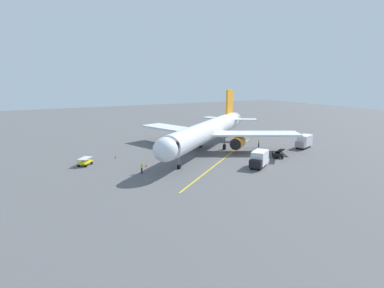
{
  "coord_description": "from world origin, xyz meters",
  "views": [
    {
      "loc": [
        35.22,
        54.15,
        14.36
      ],
      "look_at": [
        7.99,
        5.06,
        3.0
      ],
      "focal_mm": 31.09,
      "sensor_mm": 36.0,
      "label": 1
    }
  ],
  "objects_px": {
    "ground_crew_marshaller": "(142,168)",
    "belt_loader_starboard_side": "(277,154)",
    "ground_crew_wing_walker": "(259,143)",
    "box_truck_rear_apron": "(259,159)",
    "airplane": "(208,131)",
    "box_truck_near_nose": "(304,141)",
    "baggage_cart_portside": "(85,162)",
    "safety_cone_nose_right": "(146,165)",
    "safety_cone_nose_left": "(116,157)"
  },
  "relations": [
    {
      "from": "ground_crew_wing_walker",
      "to": "belt_loader_starboard_side",
      "type": "xyz_separation_m",
      "value": [
        2.98,
        8.7,
        -0.17
      ]
    },
    {
      "from": "box_truck_near_nose",
      "to": "baggage_cart_portside",
      "type": "height_order",
      "value": "box_truck_near_nose"
    },
    {
      "from": "airplane",
      "to": "box_truck_near_nose",
      "type": "xyz_separation_m",
      "value": [
        -18.9,
        6.97,
        -2.62
      ]
    },
    {
      "from": "ground_crew_wing_walker",
      "to": "box_truck_rear_apron",
      "type": "xyz_separation_m",
      "value": [
        10.18,
        12.11,
        0.5
      ]
    },
    {
      "from": "box_truck_near_nose",
      "to": "safety_cone_nose_left",
      "type": "xyz_separation_m",
      "value": [
        36.45,
        -10.03,
        -1.11
      ]
    },
    {
      "from": "ground_crew_marshaller",
      "to": "ground_crew_wing_walker",
      "type": "bearing_deg",
      "value": -167.49
    },
    {
      "from": "safety_cone_nose_left",
      "to": "ground_crew_marshaller",
      "type": "bearing_deg",
      "value": 93.73
    },
    {
      "from": "airplane",
      "to": "baggage_cart_portside",
      "type": "height_order",
      "value": "airplane"
    },
    {
      "from": "airplane",
      "to": "ground_crew_wing_walker",
      "type": "height_order",
      "value": "airplane"
    },
    {
      "from": "ground_crew_marshaller",
      "to": "belt_loader_starboard_side",
      "type": "distance_m",
      "value": 25.15
    },
    {
      "from": "safety_cone_nose_right",
      "to": "ground_crew_marshaller",
      "type": "bearing_deg",
      "value": 58.04
    },
    {
      "from": "airplane",
      "to": "ground_crew_wing_walker",
      "type": "xyz_separation_m",
      "value": [
        -11.2,
        1.98,
        -3.12
      ]
    },
    {
      "from": "box_truck_near_nose",
      "to": "safety_cone_nose_right",
      "type": "distance_m",
      "value": 33.78
    },
    {
      "from": "airplane",
      "to": "belt_loader_starboard_side",
      "type": "relative_size",
      "value": 7.44
    },
    {
      "from": "box_truck_rear_apron",
      "to": "safety_cone_nose_right",
      "type": "bearing_deg",
      "value": -29.95
    },
    {
      "from": "ground_crew_marshaller",
      "to": "safety_cone_nose_left",
      "type": "bearing_deg",
      "value": -86.27
    },
    {
      "from": "box_truck_near_nose",
      "to": "box_truck_rear_apron",
      "type": "relative_size",
      "value": 1.02
    },
    {
      "from": "belt_loader_starboard_side",
      "to": "safety_cone_nose_left",
      "type": "relative_size",
      "value": 8.31
    },
    {
      "from": "box_truck_rear_apron",
      "to": "belt_loader_starboard_side",
      "type": "bearing_deg",
      "value": -154.69
    },
    {
      "from": "ground_crew_marshaller",
      "to": "box_truck_rear_apron",
      "type": "xyz_separation_m",
      "value": [
        -17.83,
        5.89,
        0.5
      ]
    },
    {
      "from": "ground_crew_marshaller",
      "to": "box_truck_rear_apron",
      "type": "relative_size",
      "value": 0.35
    },
    {
      "from": "box_truck_near_nose",
      "to": "safety_cone_nose_right",
      "type": "xyz_separation_m",
      "value": [
        33.7,
        -1.99,
        -1.11
      ]
    },
    {
      "from": "ground_crew_wing_walker",
      "to": "baggage_cart_portside",
      "type": "distance_m",
      "value": 34.66
    },
    {
      "from": "airplane",
      "to": "box_truck_near_nose",
      "type": "distance_m",
      "value": 20.31
    },
    {
      "from": "safety_cone_nose_left",
      "to": "safety_cone_nose_right",
      "type": "height_order",
      "value": "same"
    },
    {
      "from": "belt_loader_starboard_side",
      "to": "box_truck_near_nose",
      "type": "bearing_deg",
      "value": -160.83
    },
    {
      "from": "safety_cone_nose_right",
      "to": "ground_crew_wing_walker",
      "type": "bearing_deg",
      "value": -173.43
    },
    {
      "from": "safety_cone_nose_right",
      "to": "box_truck_near_nose",
      "type": "bearing_deg",
      "value": 176.61
    },
    {
      "from": "box_truck_near_nose",
      "to": "belt_loader_starboard_side",
      "type": "relative_size",
      "value": 1.09
    },
    {
      "from": "baggage_cart_portside",
      "to": "safety_cone_nose_right",
      "type": "xyz_separation_m",
      "value": [
        -8.56,
        5.67,
        -0.38
      ]
    },
    {
      "from": "ground_crew_wing_walker",
      "to": "safety_cone_nose_left",
      "type": "xyz_separation_m",
      "value": [
        28.74,
        -5.04,
        -0.61
      ]
    },
    {
      "from": "box_truck_rear_apron",
      "to": "safety_cone_nose_left",
      "type": "bearing_deg",
      "value": -42.73
    },
    {
      "from": "belt_loader_starboard_side",
      "to": "ground_crew_marshaller",
      "type": "bearing_deg",
      "value": -5.68
    },
    {
      "from": "baggage_cart_portside",
      "to": "safety_cone_nose_right",
      "type": "relative_size",
      "value": 5.25
    },
    {
      "from": "baggage_cart_portside",
      "to": "belt_loader_starboard_side",
      "type": "distance_m",
      "value": 33.56
    },
    {
      "from": "ground_crew_wing_walker",
      "to": "safety_cone_nose_right",
      "type": "bearing_deg",
      "value": 6.57
    },
    {
      "from": "belt_loader_starboard_side",
      "to": "safety_cone_nose_right",
      "type": "distance_m",
      "value": 23.72
    },
    {
      "from": "belt_loader_starboard_side",
      "to": "safety_cone_nose_right",
      "type": "relative_size",
      "value": 8.31
    },
    {
      "from": "safety_cone_nose_right",
      "to": "box_truck_rear_apron",
      "type": "bearing_deg",
      "value": 150.05
    },
    {
      "from": "airplane",
      "to": "safety_cone_nose_left",
      "type": "bearing_deg",
      "value": -9.9
    },
    {
      "from": "ground_crew_wing_walker",
      "to": "box_truck_rear_apron",
      "type": "relative_size",
      "value": 0.35
    },
    {
      "from": "box_truck_near_nose",
      "to": "box_truck_rear_apron",
      "type": "bearing_deg",
      "value": 21.71
    },
    {
      "from": "airplane",
      "to": "ground_crew_marshaller",
      "type": "distance_m",
      "value": 18.96
    },
    {
      "from": "ground_crew_wing_walker",
      "to": "box_truck_near_nose",
      "type": "bearing_deg",
      "value": 147.07
    },
    {
      "from": "belt_loader_starboard_side",
      "to": "airplane",
      "type": "bearing_deg",
      "value": -52.44
    },
    {
      "from": "airplane",
      "to": "safety_cone_nose_left",
      "type": "height_order",
      "value": "airplane"
    },
    {
      "from": "ground_crew_marshaller",
      "to": "baggage_cart_portside",
      "type": "height_order",
      "value": "ground_crew_marshaller"
    },
    {
      "from": "ground_crew_marshaller",
      "to": "belt_loader_starboard_side",
      "type": "height_order",
      "value": "belt_loader_starboard_side"
    },
    {
      "from": "safety_cone_nose_right",
      "to": "airplane",
      "type": "bearing_deg",
      "value": -161.44
    },
    {
      "from": "ground_crew_marshaller",
      "to": "belt_loader_starboard_side",
      "type": "xyz_separation_m",
      "value": [
        -25.03,
        2.49,
        -0.17
      ]
    }
  ]
}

